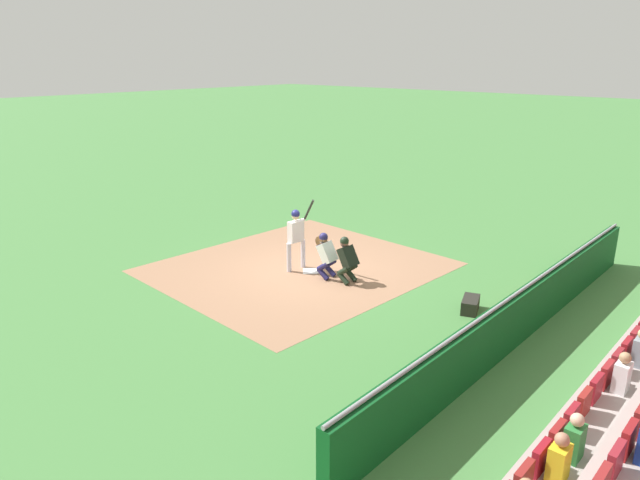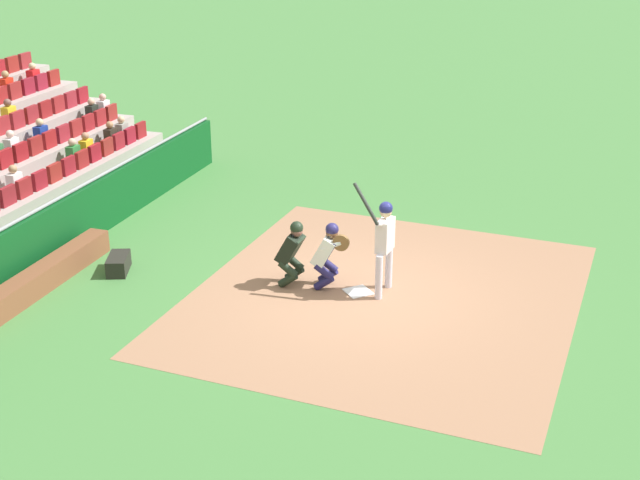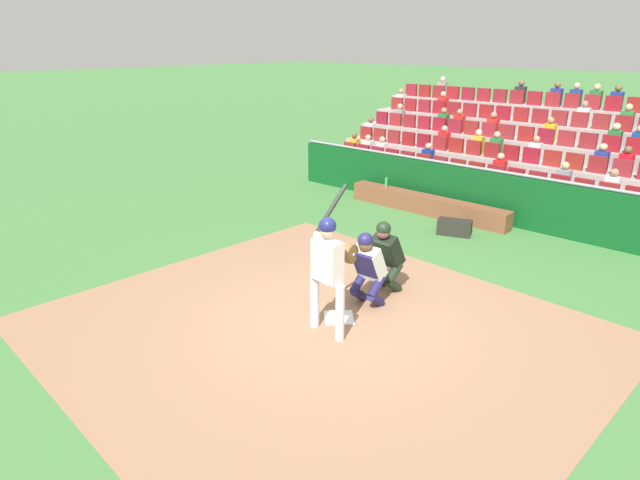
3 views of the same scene
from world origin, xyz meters
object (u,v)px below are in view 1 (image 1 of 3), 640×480
Objects in this scene: catcher_crouching at (326,253)px; water_bottle_on_bench at (553,270)px; home_plate_umpire at (347,258)px; equipment_duffel_bag at (470,305)px; batter_at_plate at (296,233)px; dugout_bench at (530,297)px; home_plate_marker at (311,271)px.

water_bottle_on_bench is at bearing -57.19° from catcher_crouching.
home_plate_umpire is at bearing 125.71° from water_bottle_on_bench.
home_plate_umpire is 5.21× the size of water_bottle_on_bench.
equipment_duffel_bag is at bearing -80.64° from catcher_crouching.
batter_at_plate is 5.12m from equipment_duffel_bag.
equipment_duffel_bag is (-1.27, 0.90, -0.06)m from dugout_bench.
water_bottle_on_bench is (3.26, -5.92, -0.52)m from batter_at_plate.
batter_at_plate is at bearing 107.38° from home_plate_marker.
batter_at_plate reaches higher than water_bottle_on_bench.
water_bottle_on_bench reaches higher than equipment_duffel_bag.
home_plate_marker is at bearing 92.78° from home_plate_umpire.
catcher_crouching is 1.78× the size of equipment_duffel_bag.
water_bottle_on_bench is (3.12, -5.50, 0.55)m from home_plate_marker.
dugout_bench reaches higher than equipment_duffel_bag.
home_plate_umpire is at bearing -83.40° from batter_at_plate.
home_plate_umpire is (0.19, -1.66, -0.39)m from batter_at_plate.
batter_at_plate is at bearing 77.65° from equipment_duffel_bag.
dugout_bench is 1.56m from equipment_duffel_bag.
dugout_bench is 17.27× the size of water_bottle_on_bench.
equipment_duffel_bag is (0.74, -4.98, -0.91)m from batter_at_plate.
water_bottle_on_bench reaches higher than dugout_bench.
batter_at_plate is 8.58× the size of water_bottle_on_bench.
water_bottle_on_bench is at bearing -61.20° from batter_at_plate.
catcher_crouching is 0.66m from home_plate_umpire.
batter_at_plate is at bearing 118.80° from water_bottle_on_bench.
home_plate_marker is 1.41m from home_plate_umpire.
home_plate_umpire is 1.78× the size of equipment_duffel_bag.
home_plate_marker is at bearing -72.62° from batter_at_plate.
catcher_crouching reaches higher than water_bottle_on_bench.
batter_at_plate reaches higher than dugout_bench.
catcher_crouching is 0.30× the size of dugout_bench.
batter_at_plate is 1.64× the size of catcher_crouching.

